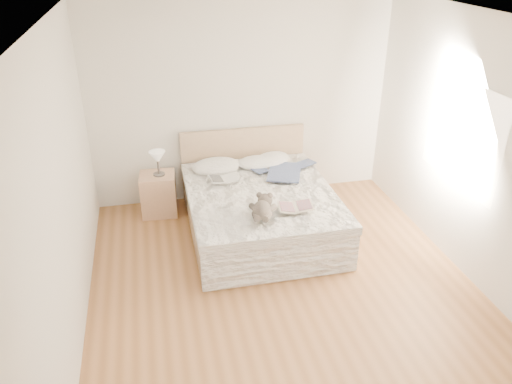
% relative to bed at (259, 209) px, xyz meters
% --- Properties ---
extents(floor, '(4.00, 4.50, 0.00)m').
position_rel_bed_xyz_m(floor, '(0.00, -1.19, -0.31)').
color(floor, brown).
rests_on(floor, ground).
extents(ceiling, '(4.00, 4.50, 0.00)m').
position_rel_bed_xyz_m(ceiling, '(0.00, -1.19, 2.39)').
color(ceiling, white).
rests_on(ceiling, ground).
extents(wall_back, '(4.00, 0.02, 2.70)m').
position_rel_bed_xyz_m(wall_back, '(0.00, 1.06, 1.04)').
color(wall_back, silver).
rests_on(wall_back, ground).
extents(wall_front, '(4.00, 0.02, 2.70)m').
position_rel_bed_xyz_m(wall_front, '(0.00, -3.44, 1.04)').
color(wall_front, silver).
rests_on(wall_front, ground).
extents(wall_left, '(0.02, 4.50, 2.70)m').
position_rel_bed_xyz_m(wall_left, '(-2.00, -1.19, 1.04)').
color(wall_left, silver).
rests_on(wall_left, ground).
extents(wall_right, '(0.02, 4.50, 2.70)m').
position_rel_bed_xyz_m(wall_right, '(2.00, -1.19, 1.04)').
color(wall_right, silver).
rests_on(wall_right, ground).
extents(window, '(0.02, 1.30, 1.10)m').
position_rel_bed_xyz_m(window, '(1.99, -0.89, 1.14)').
color(window, white).
rests_on(window, wall_right).
extents(bed, '(1.72, 2.14, 1.00)m').
position_rel_bed_xyz_m(bed, '(0.00, 0.00, 0.00)').
color(bed, tan).
rests_on(bed, floor).
extents(nightstand, '(0.48, 0.43, 0.56)m').
position_rel_bed_xyz_m(nightstand, '(-1.19, 0.73, -0.03)').
color(nightstand, tan).
rests_on(nightstand, floor).
extents(table_lamp, '(0.23, 0.23, 0.32)m').
position_rel_bed_xyz_m(table_lamp, '(-1.16, 0.72, 0.49)').
color(table_lamp, '#4C4642').
rests_on(table_lamp, nightstand).
extents(pillow_left, '(0.67, 0.50, 0.19)m').
position_rel_bed_xyz_m(pillow_left, '(-0.43, 0.65, 0.33)').
color(pillow_left, white).
rests_on(pillow_left, bed).
extents(pillow_middle, '(0.54, 0.38, 0.16)m').
position_rel_bed_xyz_m(pillow_middle, '(0.12, 0.64, 0.33)').
color(pillow_middle, white).
rests_on(pillow_middle, bed).
extents(pillow_right, '(0.65, 0.59, 0.16)m').
position_rel_bed_xyz_m(pillow_right, '(0.33, 0.70, 0.33)').
color(pillow_right, white).
rests_on(pillow_right, bed).
extents(blouse, '(0.83, 0.85, 0.03)m').
position_rel_bed_xyz_m(blouse, '(0.40, 0.31, 0.32)').
color(blouse, navy).
rests_on(blouse, bed).
extents(photo_book, '(0.39, 0.29, 0.03)m').
position_rel_bed_xyz_m(photo_book, '(-0.39, 0.27, 0.32)').
color(photo_book, silver).
rests_on(photo_book, bed).
extents(childrens_book, '(0.43, 0.32, 0.03)m').
position_rel_bed_xyz_m(childrens_book, '(0.27, -0.61, 0.32)').
color(childrens_book, beige).
rests_on(childrens_book, bed).
extents(teddy_bear, '(0.36, 0.43, 0.20)m').
position_rel_bed_xyz_m(teddy_bear, '(-0.14, -0.74, 0.34)').
color(teddy_bear, '#554B43').
rests_on(teddy_bear, bed).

